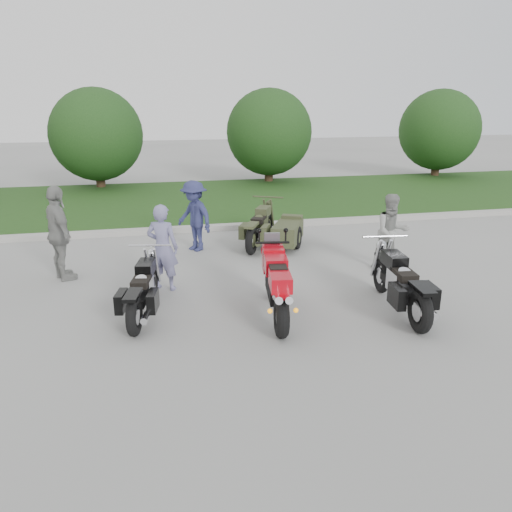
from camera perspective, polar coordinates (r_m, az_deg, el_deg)
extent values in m
plane|color=#A1A09B|center=(8.35, -2.84, -7.28)|extent=(80.00, 80.00, 0.00)
cube|color=#A6A49D|center=(13.97, -7.07, 3.11)|extent=(60.00, 0.30, 0.15)
cube|color=#28501B|center=(18.01, -8.42, 6.25)|extent=(60.00, 8.00, 0.14)
cylinder|color=#3F2B1C|center=(21.26, -17.39, 8.79)|extent=(0.36, 0.36, 1.20)
sphere|color=#193914|center=(21.10, -17.79, 13.08)|extent=(3.60, 3.60, 3.60)
cylinder|color=#3F2B1C|center=(21.83, 1.47, 9.76)|extent=(0.36, 0.36, 1.20)
sphere|color=#193914|center=(21.68, 1.51, 13.96)|extent=(3.60, 3.60, 3.60)
cylinder|color=#3F2B1C|center=(24.99, 19.84, 9.72)|extent=(0.36, 0.36, 1.20)
sphere|color=#193914|center=(24.86, 20.22, 13.37)|extent=(3.60, 3.60, 3.60)
torus|color=black|center=(7.64, 2.93, -7.01)|extent=(0.30, 0.69, 0.66)
torus|color=black|center=(9.07, 1.82, -3.05)|extent=(0.23, 0.65, 0.64)
cube|color=black|center=(8.20, 2.39, -3.31)|extent=(0.44, 1.00, 0.37)
cube|color=#B20712|center=(8.34, 2.23, -0.86)|extent=(0.45, 0.64, 0.28)
cube|color=#B20712|center=(7.67, 2.78, -2.85)|extent=(0.41, 0.63, 0.23)
cube|color=black|center=(7.96, 2.52, -1.43)|extent=(0.33, 0.41, 0.11)
cube|color=#B20712|center=(8.72, 1.97, -0.32)|extent=(0.42, 0.48, 0.43)
cylinder|color=silver|center=(7.45, 2.45, -4.90)|extent=(0.19, 0.51, 0.23)
cylinder|color=silver|center=(7.46, 3.59, -4.86)|extent=(0.19, 0.51, 0.23)
torus|color=black|center=(7.92, -13.75, -6.65)|extent=(0.29, 0.67, 0.65)
torus|color=black|center=(9.36, -11.75, -2.86)|extent=(0.23, 0.62, 0.61)
cube|color=black|center=(8.60, -12.70, -4.07)|extent=(0.43, 1.16, 0.13)
cube|color=silver|center=(8.57, -12.73, -3.60)|extent=(0.36, 0.48, 0.33)
cube|color=black|center=(8.75, -12.49, -1.30)|extent=(0.36, 0.57, 0.21)
cube|color=black|center=(8.38, -13.00, -2.85)|extent=(0.36, 0.52, 0.11)
cube|color=black|center=(7.79, -13.93, -4.35)|extent=(0.31, 0.56, 0.06)
cylinder|color=silver|center=(8.32, -11.91, -5.77)|extent=(0.30, 1.05, 0.10)
torus|color=black|center=(8.18, 18.25, -6.02)|extent=(0.26, 0.73, 0.71)
torus|color=black|center=(9.67, 14.13, -2.16)|extent=(0.20, 0.68, 0.67)
cube|color=black|center=(8.88, 16.06, -3.36)|extent=(0.37, 1.28, 0.15)
cube|color=silver|center=(8.85, 16.11, -2.86)|extent=(0.37, 0.50, 0.37)
cube|color=black|center=(9.04, 15.53, -0.43)|extent=(0.36, 0.61, 0.23)
cube|color=black|center=(8.66, 16.59, -2.04)|extent=(0.35, 0.55, 0.13)
cube|color=black|center=(8.04, 18.50, -3.55)|extent=(0.29, 0.60, 0.06)
cylinder|color=silver|center=(8.70, 18.03, -5.04)|extent=(0.23, 1.16, 0.10)
torus|color=black|center=(11.68, -0.51, 1.79)|extent=(0.47, 0.70, 0.70)
torus|color=black|center=(13.27, 1.36, 3.60)|extent=(0.41, 0.64, 0.65)
cube|color=black|center=(12.45, 0.49, 3.17)|extent=(0.76, 1.20, 0.14)
cube|color=#3B4126|center=(12.43, 0.49, 3.53)|extent=(0.48, 0.55, 0.36)
cube|color=#3B4126|center=(12.65, 0.82, 5.11)|extent=(0.51, 0.63, 0.23)
cube|color=black|center=(12.24, 0.32, 4.20)|extent=(0.49, 0.59, 0.12)
cube|color=#3B4126|center=(11.58, -0.52, 3.55)|extent=(0.46, 0.60, 0.06)
cylinder|color=#3B4126|center=(12.10, 0.92, 2.05)|extent=(0.60, 1.05, 0.10)
cube|color=#3B4126|center=(12.21, 3.64, 2.75)|extent=(1.10, 1.44, 0.46)
torus|color=black|center=(12.20, 4.81, 2.11)|extent=(0.37, 0.57, 0.57)
imported|color=slate|center=(9.55, -10.62, 0.95)|extent=(0.72, 0.62, 1.66)
imported|color=gray|center=(10.98, 15.25, 2.66)|extent=(0.80, 0.63, 1.62)
imported|color=navy|center=(12.02, -7.06, 4.56)|extent=(1.14, 1.26, 1.69)
imported|color=gray|center=(10.63, -21.57, 2.39)|extent=(0.90, 1.21, 1.91)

